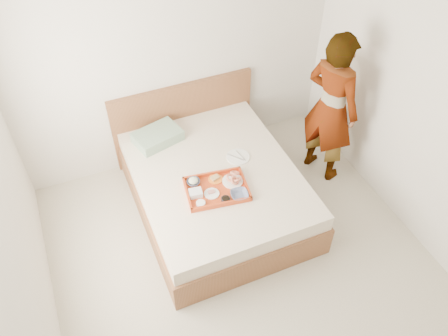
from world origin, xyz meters
TOP-DOWN VIEW (x-y plane):
  - ground at (0.00, 0.00)m, footprint 3.50×4.00m
  - ceiling at (0.00, 0.00)m, footprint 3.50×4.00m
  - wall_back at (0.00, 2.00)m, footprint 3.50×0.01m
  - wall_left at (-1.75, 0.00)m, footprint 0.01×4.00m
  - wall_right at (1.75, 0.00)m, footprint 0.01×4.00m
  - bed at (0.03, 1.00)m, footprint 1.65×2.00m
  - headboard at (0.03, 1.97)m, footprint 1.65×0.06m
  - pillow at (-0.36, 1.67)m, footprint 0.55×0.44m
  - tray at (-0.06, 0.75)m, footprint 0.65×0.51m
  - prawn_plate at (0.13, 0.79)m, footprint 0.23×0.23m
  - navy_bowl_big at (0.11, 0.59)m, footprint 0.19×0.19m
  - sauce_dish at (-0.03, 0.59)m, footprint 0.10×0.10m
  - meat_plate at (-0.12, 0.72)m, footprint 0.17×0.17m
  - bread_plate at (-0.02, 0.88)m, footprint 0.16×0.16m
  - salad_bowl at (-0.23, 0.91)m, footprint 0.15×0.15m
  - plastic_tub at (-0.27, 0.77)m, footprint 0.14×0.12m
  - cheese_round at (-0.26, 0.64)m, footprint 0.10×0.10m
  - dinner_plate at (0.33, 1.10)m, footprint 0.31×0.31m
  - person at (1.36, 1.07)m, footprint 0.61×0.74m

SIDE VIEW (x-z plane):
  - ground at x=0.00m, z-range -0.01..0.01m
  - bed at x=0.03m, z-range 0.00..0.53m
  - headboard at x=0.03m, z-range 0.00..0.95m
  - dinner_plate at x=0.33m, z-range 0.53..0.54m
  - meat_plate at x=-0.12m, z-range 0.55..0.56m
  - bread_plate at x=-0.02m, z-range 0.55..0.56m
  - prawn_plate at x=0.13m, z-range 0.55..0.56m
  - tray at x=-0.06m, z-range 0.53..0.58m
  - cheese_round at x=-0.26m, z-range 0.55..0.58m
  - sauce_dish at x=-0.03m, z-range 0.55..0.58m
  - salad_bowl at x=-0.23m, z-range 0.55..0.59m
  - navy_bowl_big at x=0.11m, z-range 0.55..0.59m
  - plastic_tub at x=-0.27m, z-range 0.55..0.60m
  - pillow at x=-0.36m, z-range 0.53..0.65m
  - person at x=1.36m, z-range 0.00..1.74m
  - wall_back at x=0.00m, z-range 0.00..2.60m
  - wall_left at x=-1.75m, z-range 0.00..2.60m
  - wall_right at x=1.75m, z-range 0.00..2.60m
  - ceiling at x=0.00m, z-range 2.60..2.60m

